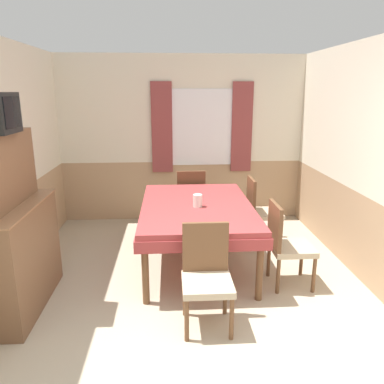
{
  "coord_description": "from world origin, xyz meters",
  "views": [
    {
      "loc": [
        -0.2,
        -2.33,
        2.06
      ],
      "look_at": [
        0.06,
        1.91,
        0.9
      ],
      "focal_mm": 35.0,
      "sensor_mm": 36.0,
      "label": 1
    }
  ],
  "objects": [
    {
      "name": "sideboard",
      "position": [
        -1.68,
        1.05,
        0.73
      ],
      "size": [
        0.46,
        1.23,
        1.7
      ],
      "color": "brown",
      "rests_on": "ground_plane"
    },
    {
      "name": "chair_head_near",
      "position": [
        0.11,
        0.67,
        0.49
      ],
      "size": [
        0.44,
        0.44,
        0.92
      ],
      "rotation": [
        0.0,
        0.0,
        3.14
      ],
      "color": "brown",
      "rests_on": "ground_plane"
    },
    {
      "name": "wall_left",
      "position": [
        -1.94,
        1.8,
        1.3
      ],
      "size": [
        0.05,
        4.0,
        2.6
      ],
      "color": "silver",
      "rests_on": "ground_plane"
    },
    {
      "name": "wall_right",
      "position": [
        1.94,
        1.8,
        1.3
      ],
      "size": [
        0.05,
        4.0,
        2.6
      ],
      "color": "silver",
      "rests_on": "ground_plane"
    },
    {
      "name": "chair_right_near",
      "position": [
        1.02,
        1.32,
        0.49
      ],
      "size": [
        0.44,
        0.44,
        0.92
      ],
      "rotation": [
        0.0,
        0.0,
        4.71
      ],
      "color": "brown",
      "rests_on": "ground_plane"
    },
    {
      "name": "chair_right_far",
      "position": [
        1.02,
        2.5,
        0.49
      ],
      "size": [
        0.44,
        0.44,
        0.92
      ],
      "rotation": [
        0.0,
        0.0,
        4.71
      ],
      "color": "brown",
      "rests_on": "ground_plane"
    },
    {
      "name": "dining_table",
      "position": [
        0.11,
        1.91,
        0.65
      ],
      "size": [
        1.32,
        1.97,
        0.75
      ],
      "color": "#9E3838",
      "rests_on": "ground_plane"
    },
    {
      "name": "wall_back",
      "position": [
        0.02,
        3.62,
        1.31
      ],
      "size": [
        4.22,
        0.09,
        2.6
      ],
      "color": "silver",
      "rests_on": "ground_plane"
    },
    {
      "name": "chair_head_window",
      "position": [
        0.11,
        3.14,
        0.49
      ],
      "size": [
        0.44,
        0.44,
        0.92
      ],
      "color": "brown",
      "rests_on": "ground_plane"
    },
    {
      "name": "ground_plane",
      "position": [
        0.0,
        0.0,
        0.0
      ],
      "size": [
        16.0,
        16.0,
        0.0
      ],
      "primitive_type": "plane",
      "color": "tan"
    },
    {
      "name": "vase",
      "position": [
        0.11,
        1.81,
        0.83
      ],
      "size": [
        0.11,
        0.11,
        0.15
      ],
      "color": "silver",
      "rests_on": "dining_table"
    }
  ]
}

